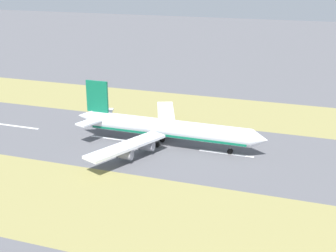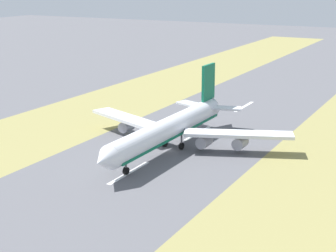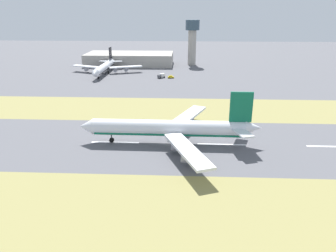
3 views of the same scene
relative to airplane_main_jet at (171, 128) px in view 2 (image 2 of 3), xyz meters
name	(u,v)px [view 2 (image 2 of 3)]	position (x,y,z in m)	size (l,w,h in m)	color
ground_plane	(167,151)	(0.20, 1.98, -6.02)	(800.00, 800.00, 0.00)	#56565B
grass_median_west	(335,177)	(-44.80, 1.98, -6.02)	(40.00, 600.00, 0.01)	olive
grass_median_east	(39,130)	(45.20, 1.98, -6.02)	(40.00, 600.00, 0.01)	olive
centreline_dash_near	(244,107)	(0.20, -58.09, -6.01)	(1.20, 18.00, 0.01)	silver
centreline_dash_mid	(198,133)	(0.20, -18.09, -6.01)	(1.20, 18.00, 0.01)	silver
centreline_dash_far	(129,173)	(0.20, 21.91, -6.01)	(1.20, 18.00, 0.01)	silver
airplane_main_jet	(171,128)	(0.00, 0.00, 0.00)	(64.13, 67.05, 20.20)	silver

